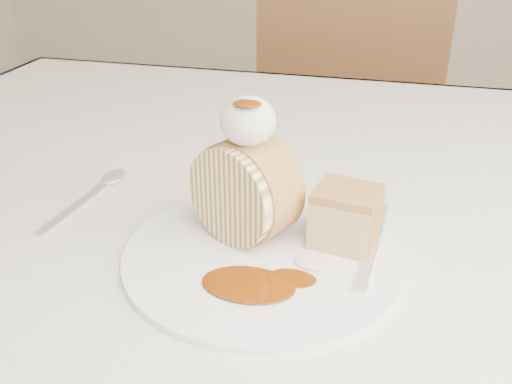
# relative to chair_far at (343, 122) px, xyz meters

# --- Properties ---
(table) EXTENTS (1.40, 0.90, 0.75)m
(table) POSITION_rel_chair_far_xyz_m (0.06, -0.80, 0.13)
(table) COLOR silver
(table) RESTS_ON ground
(chair_far) EXTENTS (0.50, 0.50, 0.93)m
(chair_far) POSITION_rel_chair_far_xyz_m (0.00, 0.00, 0.00)
(chair_far) COLOR brown
(chair_far) RESTS_ON ground
(plate) EXTENTS (0.31, 0.31, 0.01)m
(plate) POSITION_rel_chair_far_xyz_m (0.02, -1.00, 0.22)
(plate) COLOR white
(plate) RESTS_ON table
(roulade_slice) EXTENTS (0.11, 0.09, 0.10)m
(roulade_slice) POSITION_rel_chair_far_xyz_m (-0.00, -0.98, 0.28)
(roulade_slice) COLOR beige
(roulade_slice) RESTS_ON plate
(cake_chunk) EXTENTS (0.07, 0.06, 0.05)m
(cake_chunk) POSITION_rel_chair_far_xyz_m (0.10, -0.97, 0.25)
(cake_chunk) COLOR #BE8848
(cake_chunk) RESTS_ON plate
(whipped_cream) EXTENTS (0.05, 0.05, 0.05)m
(whipped_cream) POSITION_rel_chair_far_xyz_m (0.00, -0.98, 0.35)
(whipped_cream) COLOR silver
(whipped_cream) RESTS_ON roulade_slice
(caramel_drizzle) EXTENTS (0.03, 0.02, 0.01)m
(caramel_drizzle) POSITION_rel_chair_far_xyz_m (0.01, -0.99, 0.37)
(caramel_drizzle) COLOR #642704
(caramel_drizzle) RESTS_ON whipped_cream
(caramel_pool) EXTENTS (0.09, 0.07, 0.00)m
(caramel_pool) POSITION_rel_chair_far_xyz_m (0.02, -1.06, 0.23)
(caramel_pool) COLOR #642704
(caramel_pool) RESTS_ON plate
(fork) EXTENTS (0.03, 0.16, 0.00)m
(fork) POSITION_rel_chair_far_xyz_m (0.12, -0.99, 0.23)
(fork) COLOR silver
(fork) RESTS_ON plate
(spoon) EXTENTS (0.04, 0.16, 0.00)m
(spoon) POSITION_rel_chair_far_xyz_m (-0.20, -0.96, 0.22)
(spoon) COLOR silver
(spoon) RESTS_ON table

